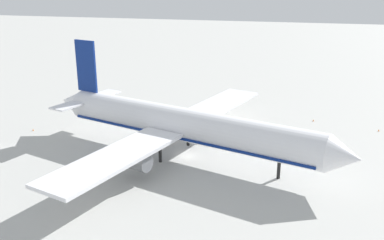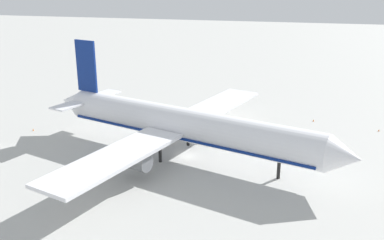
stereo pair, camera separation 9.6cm
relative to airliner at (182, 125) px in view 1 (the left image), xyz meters
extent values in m
plane|color=#B2B2AD|center=(1.11, -0.30, -7.08)|extent=(600.00, 600.00, 0.00)
cylinder|color=white|center=(1.11, -0.30, 0.19)|extent=(60.24, 24.76, 7.19)
cone|color=white|center=(32.93, -10.09, 0.19)|extent=(7.57, 8.42, 7.04)
cone|color=white|center=(-31.38, 9.70, 0.19)|extent=(8.88, 8.64, 6.83)
cube|color=navy|center=(-26.04, 8.05, 10.01)|extent=(5.88, 2.24, 12.45)
cube|color=white|center=(-24.86, 13.60, 1.63)|extent=(6.89, 10.03, 0.36)
cube|color=white|center=(-28.18, 2.80, 1.63)|extent=(6.89, 10.03, 0.36)
cube|color=white|center=(4.00, 19.40, -0.88)|extent=(18.07, 33.40, 0.70)
cylinder|color=slate|center=(3.53, 14.50, -2.90)|extent=(6.31, 4.83, 3.34)
cube|color=white|center=(-7.58, -18.22, -0.88)|extent=(18.07, 33.40, 0.70)
cylinder|color=slate|center=(-5.21, -13.90, -3.06)|extent=(6.35, 5.11, 3.65)
cylinder|color=black|center=(21.46, -6.56, -5.24)|extent=(0.70, 0.70, 3.68)
cylinder|color=black|center=(-0.15, 5.94, -5.24)|extent=(0.70, 0.70, 3.68)
cylinder|color=black|center=(-3.44, -4.76, -5.24)|extent=(0.70, 0.70, 3.68)
cube|color=navy|center=(1.11, -0.30, -1.78)|extent=(57.81, 23.70, 0.50)
cone|color=orange|center=(-41.29, 5.90, -6.80)|extent=(0.36, 0.36, 0.55)
cone|color=orange|center=(44.69, 27.33, -6.80)|extent=(0.36, 0.36, 0.55)
cone|color=orange|center=(28.56, 31.44, -6.80)|extent=(0.36, 0.36, 0.55)
cone|color=orange|center=(-41.08, 38.62, -6.80)|extent=(0.36, 0.36, 0.55)
camera|label=1|loc=(24.01, -85.30, 30.69)|focal=40.51mm
camera|label=2|loc=(24.10, -85.28, 30.69)|focal=40.51mm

